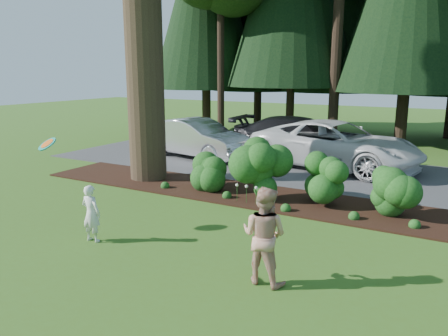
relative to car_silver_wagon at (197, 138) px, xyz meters
name	(u,v)px	position (x,y,z in m)	size (l,w,h in m)	color
ground	(212,233)	(5.18, -7.44, -0.85)	(80.00, 80.00, 0.00)	#395F1B
mulch_bed	(268,197)	(5.18, -4.19, -0.83)	(16.00, 2.50, 0.05)	black
driveway	(314,170)	(5.18, 0.06, -0.84)	(22.00, 6.00, 0.03)	#38383A
shrub_row	(292,175)	(5.95, -4.30, -0.04)	(6.53, 1.60, 1.61)	#174114
lily_cluster	(247,187)	(4.88, -5.04, -0.36)	(0.69, 0.09, 0.57)	#174114
car_silver_wagon	(197,138)	(0.00, 0.00, 0.00)	(1.74, 4.99, 1.65)	silver
car_white_suv	(335,145)	(5.76, 0.78, 0.08)	(2.99, 6.48, 1.80)	silver
car_dark_suv	(301,138)	(3.95, 2.04, 0.05)	(2.43, 5.98, 1.74)	black
child	(91,213)	(3.14, -9.15, -0.21)	(0.47, 0.31, 1.28)	silver
adult	(264,235)	(7.22, -9.05, 0.02)	(0.85, 0.66, 1.75)	#A23915
frisbee	(47,144)	(1.82, -9.09, 1.20)	(0.49, 0.40, 0.34)	teal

